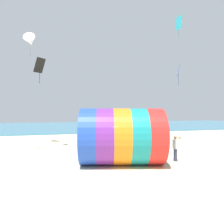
# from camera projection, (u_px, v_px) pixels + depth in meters

# --- Properties ---
(ground_plane) EXTENTS (120.00, 120.00, 0.00)m
(ground_plane) POSITION_uv_depth(u_px,v_px,m) (126.00, 165.00, 13.63)
(ground_plane) COLOR beige
(sea) EXTENTS (120.00, 40.00, 0.10)m
(sea) POSITION_uv_depth(u_px,v_px,m) (65.00, 126.00, 52.34)
(sea) COLOR teal
(sea) RESTS_ON ground
(giant_inflatable_tube) EXTENTS (5.92, 4.80, 3.54)m
(giant_inflatable_tube) POSITION_uv_depth(u_px,v_px,m) (122.00, 136.00, 13.81)
(giant_inflatable_tube) COLOR blue
(giant_inflatable_tube) RESTS_ON ground
(kite_handler) EXTENTS (0.24, 0.37, 1.71)m
(kite_handler) POSITION_uv_depth(u_px,v_px,m) (175.00, 148.00, 14.74)
(kite_handler) COLOR #383D56
(kite_handler) RESTS_ON ground
(kite_black_diamond) EXTENTS (1.19, 1.14, 2.48)m
(kite_black_diamond) POSITION_uv_depth(u_px,v_px,m) (40.00, 66.00, 21.57)
(kite_black_diamond) COLOR black
(kite_cyan_diamond) EXTENTS (0.19, 0.97, 2.36)m
(kite_cyan_diamond) POSITION_uv_depth(u_px,v_px,m) (179.00, 23.00, 22.91)
(kite_cyan_diamond) COLOR #2DB2C6
(kite_blue_diamond) EXTENTS (0.82, 1.06, 2.48)m
(kite_blue_diamond) POSITION_uv_depth(u_px,v_px,m) (178.00, 71.00, 26.27)
(kite_blue_diamond) COLOR blue
(kite_white_delta) EXTENTS (1.38, 1.68, 2.29)m
(kite_white_delta) POSITION_uv_depth(u_px,v_px,m) (30.00, 41.00, 21.86)
(kite_white_delta) COLOR white
(bystander_near_water) EXTENTS (0.37, 0.24, 1.69)m
(bystander_near_water) POSITION_uv_depth(u_px,v_px,m) (163.00, 130.00, 29.50)
(bystander_near_water) COLOR black
(bystander_near_water) RESTS_ON ground
(bystander_mid_beach) EXTENTS (0.39, 0.42, 1.60)m
(bystander_mid_beach) POSITION_uv_depth(u_px,v_px,m) (98.00, 134.00, 25.00)
(bystander_mid_beach) COLOR #726651
(bystander_mid_beach) RESTS_ON ground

